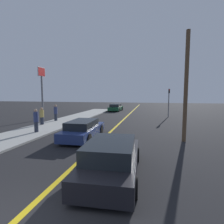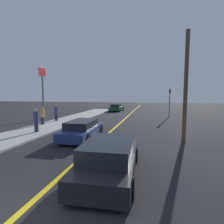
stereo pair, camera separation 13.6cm
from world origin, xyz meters
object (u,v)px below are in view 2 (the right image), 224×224
(pedestrian_mid_group, at_px, (42,116))
(traffic_light, at_px, (170,100))
(car_far_distant, at_px, (117,108))
(car_near_right_lane, at_px, (109,158))
(utility_pole, at_px, (186,87))
(car_ahead_center, at_px, (83,129))
(pedestrian_near_curb, at_px, (36,120))
(pedestrian_far_standing, at_px, (56,113))
(roadside_sign, at_px, (43,84))

(pedestrian_mid_group, xyz_separation_m, traffic_light, (12.21, 9.00, 1.33))
(car_far_distant, bearing_deg, pedestrian_mid_group, -102.68)
(traffic_light, bearing_deg, pedestrian_mid_group, -143.60)
(car_near_right_lane, bearing_deg, utility_pole, 55.04)
(car_near_right_lane, xyz_separation_m, utility_pole, (3.43, 5.45, 2.74))
(car_ahead_center, distance_m, pedestrian_near_curb, 3.99)
(car_near_right_lane, height_order, utility_pole, utility_pole)
(pedestrian_near_curb, relative_size, pedestrian_far_standing, 1.01)
(traffic_light, height_order, roadside_sign, roadside_sign)
(pedestrian_far_standing, height_order, traffic_light, traffic_light)
(pedestrian_mid_group, xyz_separation_m, roadside_sign, (-2.33, 3.64, 3.25))
(car_near_right_lane, xyz_separation_m, pedestrian_mid_group, (-8.57, 8.45, 0.29))
(pedestrian_mid_group, relative_size, roadside_sign, 0.27)
(car_near_right_lane, xyz_separation_m, traffic_light, (3.64, 17.45, 1.63))
(pedestrian_mid_group, bearing_deg, car_near_right_lane, -44.62)
(car_ahead_center, distance_m, car_far_distant, 19.49)
(car_near_right_lane, bearing_deg, pedestrian_far_standing, 125.41)
(car_ahead_center, xyz_separation_m, roadside_sign, (-7.86, 7.20, 3.57))
(pedestrian_mid_group, distance_m, traffic_light, 15.22)
(pedestrian_far_standing, bearing_deg, car_near_right_lane, -51.82)
(pedestrian_near_curb, distance_m, roadside_sign, 8.38)
(roadside_sign, bearing_deg, traffic_light, 20.24)
(pedestrian_far_standing, bearing_deg, pedestrian_near_curb, -73.98)
(pedestrian_near_curb, xyz_separation_m, traffic_light, (10.62, 12.06, 1.26))
(pedestrian_near_curb, relative_size, roadside_sign, 0.29)
(car_ahead_center, distance_m, roadside_sign, 11.24)
(car_ahead_center, distance_m, pedestrian_far_standing, 8.14)
(car_ahead_center, bearing_deg, pedestrian_mid_group, 145.80)
(car_ahead_center, height_order, utility_pole, utility_pole)
(utility_pole, bearing_deg, pedestrian_mid_group, 165.93)
(pedestrian_far_standing, distance_m, traffic_light, 13.91)
(car_near_right_lane, distance_m, car_ahead_center, 5.76)
(car_far_distant, height_order, pedestrian_far_standing, pedestrian_far_standing)
(car_near_right_lane, xyz_separation_m, roadside_sign, (-10.90, 12.09, 3.54))
(car_near_right_lane, bearing_deg, car_ahead_center, 119.06)
(pedestrian_near_curb, relative_size, pedestrian_mid_group, 1.08)
(traffic_light, bearing_deg, pedestrian_far_standing, -151.63)
(car_far_distant, bearing_deg, pedestrian_near_curb, -95.82)
(traffic_light, bearing_deg, car_ahead_center, -118.00)
(car_ahead_center, xyz_separation_m, pedestrian_far_standing, (-5.51, 5.98, 0.38))
(roadside_sign, bearing_deg, pedestrian_mid_group, -57.31)
(pedestrian_near_curb, height_order, pedestrian_mid_group, pedestrian_near_curb)
(pedestrian_mid_group, relative_size, traffic_light, 0.44)
(utility_pole, bearing_deg, car_ahead_center, -175.10)
(pedestrian_far_standing, bearing_deg, roadside_sign, 152.60)
(car_near_right_lane, height_order, roadside_sign, roadside_sign)
(car_ahead_center, height_order, roadside_sign, roadside_sign)
(car_far_distant, distance_m, pedestrian_mid_group, 16.35)
(car_ahead_center, height_order, pedestrian_near_curb, pedestrian_near_curb)
(pedestrian_near_curb, distance_m, pedestrian_far_standing, 5.70)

